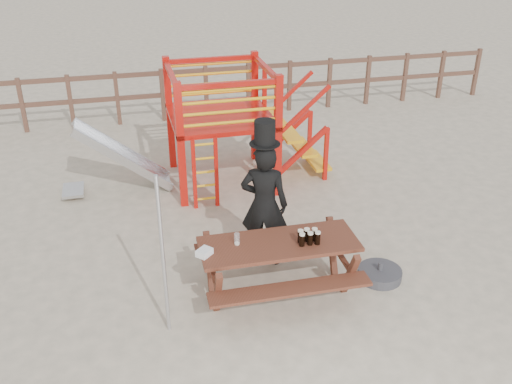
# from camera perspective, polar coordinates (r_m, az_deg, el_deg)

# --- Properties ---
(ground) EXTENTS (60.00, 60.00, 0.00)m
(ground) POSITION_cam_1_polar(r_m,az_deg,el_deg) (7.34, 0.55, -10.87)
(ground) COLOR beige
(ground) RESTS_ON ground
(back_fence) EXTENTS (15.09, 0.09, 1.20)m
(back_fence) POSITION_cam_1_polar(r_m,az_deg,el_deg) (13.23, -7.19, 10.31)
(back_fence) COLOR brown
(back_fence) RESTS_ON ground
(playground_fort) EXTENTS (4.71, 1.84, 2.10)m
(playground_fort) POSITION_cam_1_polar(r_m,az_deg,el_deg) (9.93, -3.95, 6.75)
(playground_fort) COLOR red
(playground_fort) RESTS_ON ground
(picnic_table) EXTENTS (1.99, 1.39, 0.76)m
(picnic_table) POSITION_cam_1_polar(r_m,az_deg,el_deg) (7.22, 2.27, -6.94)
(picnic_table) COLOR brown
(picnic_table) RESTS_ON ground
(man_with_hat) EXTENTS (0.75, 0.63, 2.08)m
(man_with_hat) POSITION_cam_1_polar(r_m,az_deg,el_deg) (7.62, 0.83, -0.98)
(man_with_hat) COLOR black
(man_with_hat) RESTS_ON ground
(metal_pole) EXTENTS (0.04, 0.04, 2.02)m
(metal_pole) POSITION_cam_1_polar(r_m,az_deg,el_deg) (6.41, -9.28, -6.50)
(metal_pole) COLOR #B2B2B7
(metal_pole) RESTS_ON ground
(parasol_base) EXTENTS (0.58, 0.58, 0.25)m
(parasol_base) POSITION_cam_1_polar(r_m,az_deg,el_deg) (7.87, 12.27, -8.00)
(parasol_base) COLOR #38383D
(parasol_base) RESTS_ON ground
(paper_bag) EXTENTS (0.23, 0.22, 0.08)m
(paper_bag) POSITION_cam_1_polar(r_m,az_deg,el_deg) (6.82, -5.19, -6.03)
(paper_bag) COLOR white
(paper_bag) RESTS_ON picnic_table
(stout_pints) EXTENTS (0.27, 0.17, 0.17)m
(stout_pints) POSITION_cam_1_polar(r_m,az_deg,el_deg) (7.03, 5.28, -4.48)
(stout_pints) COLOR black
(stout_pints) RESTS_ON picnic_table
(empty_glasses) EXTENTS (0.07, 0.07, 0.15)m
(empty_glasses) POSITION_cam_1_polar(r_m,az_deg,el_deg) (6.99, -1.92, -4.76)
(empty_glasses) COLOR silver
(empty_glasses) RESTS_ON picnic_table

